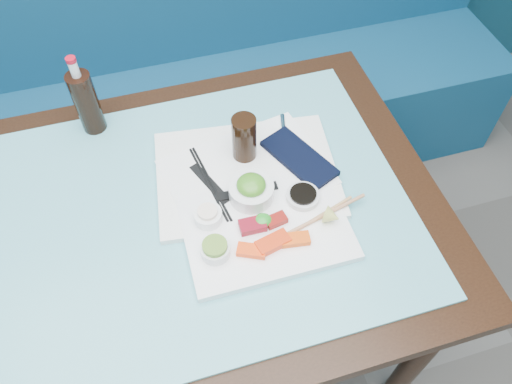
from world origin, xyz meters
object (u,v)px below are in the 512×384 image
object	(u,v)px
serving_tray	(247,174)
cola_glass	(244,138)
seaweed_bowl	(251,192)
sashimi_plate	(266,229)
cola_bottle_body	(87,103)
booth_bench	(130,101)
dining_table	(154,242)

from	to	relation	value
serving_tray	cola_glass	bearing A→B (deg)	87.02
serving_tray	seaweed_bowl	size ratio (longest dim) A/B	4.12
seaweed_bowl	sashimi_plate	bearing A→B (deg)	-84.61
cola_bottle_body	sashimi_plate	bearing A→B (deg)	-52.30
serving_tray	seaweed_bowl	world-z (taller)	seaweed_bowl
sashimi_plate	seaweed_bowl	world-z (taller)	seaweed_bowl
serving_tray	cola_bottle_body	distance (m)	0.45
serving_tray	cola_glass	distance (m)	0.09
serving_tray	cola_glass	world-z (taller)	cola_glass
cola_bottle_body	booth_bench	bearing A→B (deg)	80.37
booth_bench	dining_table	size ratio (longest dim) A/B	2.14
sashimi_plate	booth_bench	bearing A→B (deg)	105.71
seaweed_bowl	cola_bottle_body	size ratio (longest dim) A/B	0.61
sashimi_plate	cola_glass	size ratio (longest dim) A/B	2.98
dining_table	sashimi_plate	distance (m)	0.29
sashimi_plate	cola_glass	xyz separation A→B (m)	(0.01, 0.22, 0.07)
booth_bench	seaweed_bowl	size ratio (longest dim) A/B	28.32
dining_table	serving_tray	bearing A→B (deg)	13.81
dining_table	booth_bench	bearing A→B (deg)	90.00
booth_bench	serving_tray	size ratio (longest dim) A/B	6.87
dining_table	cola_glass	xyz separation A→B (m)	(0.27, 0.12, 0.17)
sashimi_plate	cola_bottle_body	size ratio (longest dim) A/B	2.11
dining_table	cola_bottle_body	size ratio (longest dim) A/B	8.01
seaweed_bowl	cola_bottle_body	world-z (taller)	cola_bottle_body
sashimi_plate	cola_bottle_body	bearing A→B (deg)	128.22
cola_glass	cola_bottle_body	xyz separation A→B (m)	(-0.35, 0.22, 0.01)
booth_bench	serving_tray	distance (m)	0.91
dining_table	seaweed_bowl	distance (m)	0.28
cola_glass	sashimi_plate	bearing A→B (deg)	-93.00
booth_bench	cola_bottle_body	distance (m)	0.69
seaweed_bowl	cola_bottle_body	bearing A→B (deg)	133.43
booth_bench	serving_tray	world-z (taller)	booth_bench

